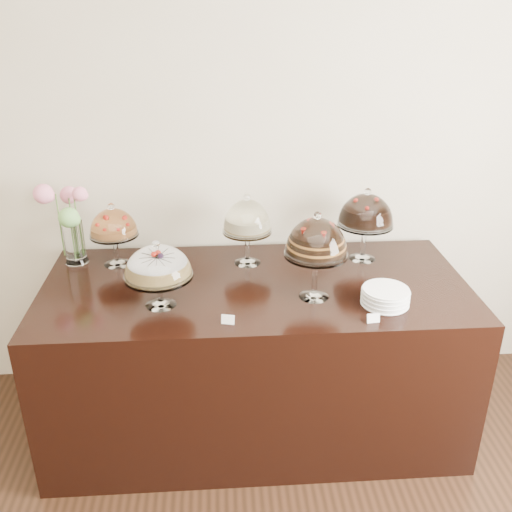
{
  "coord_description": "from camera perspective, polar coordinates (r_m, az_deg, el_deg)",
  "views": [
    {
      "loc": [
        -0.15,
        -0.17,
        2.27
      ],
      "look_at": [
        0.03,
        2.4,
        1.08
      ],
      "focal_mm": 40.0,
      "sensor_mm": 36.0,
      "label": 1
    }
  ],
  "objects": [
    {
      "name": "wall_back",
      "position": [
        3.26,
        -1.26,
        11.17
      ],
      "size": [
        5.0,
        0.04,
        3.0
      ],
      "primitive_type": "cube",
      "color": "#C0B69A",
      "rests_on": "ground"
    },
    {
      "name": "cake_stand_choco_layer",
      "position": [
        2.72,
        6.06,
        1.56
      ],
      "size": [
        0.31,
        0.31,
        0.45
      ],
      "color": "white",
      "rests_on": "display_counter"
    },
    {
      "name": "cake_stand_cheesecake",
      "position": [
        3.08,
        -0.9,
        3.68
      ],
      "size": [
        0.27,
        0.27,
        0.4
      ],
      "color": "white",
      "rests_on": "display_counter"
    },
    {
      "name": "flower_vase",
      "position": [
        3.25,
        -18.32,
        3.52
      ],
      "size": [
        0.29,
        0.31,
        0.45
      ],
      "color": "white",
      "rests_on": "display_counter"
    },
    {
      "name": "cake_stand_dark_choco",
      "position": [
        3.19,
        10.95,
        4.28
      ],
      "size": [
        0.31,
        0.31,
        0.42
      ],
      "color": "white",
      "rests_on": "display_counter"
    },
    {
      "name": "price_card_right",
      "position": [
        2.67,
        11.65,
        -6.11
      ],
      "size": [
        0.06,
        0.02,
        0.04
      ],
      "primitive_type": "cube",
      "rotation": [
        -0.21,
        0.0,
        0.11
      ],
      "color": "white",
      "rests_on": "display_counter"
    },
    {
      "name": "cake_stand_fruit_tart",
      "position": [
        3.18,
        -14.08,
        2.96
      ],
      "size": [
        0.26,
        0.26,
        0.36
      ],
      "color": "white",
      "rests_on": "display_counter"
    },
    {
      "name": "plate_stack",
      "position": [
        2.82,
        12.8,
        -3.98
      ],
      "size": [
        0.23,
        0.23,
        0.08
      ],
      "color": "white",
      "rests_on": "display_counter"
    },
    {
      "name": "cake_stand_sugar_sponge",
      "position": [
        2.71,
        -9.79,
        -0.87
      ],
      "size": [
        0.33,
        0.33,
        0.34
      ],
      "color": "white",
      "rests_on": "display_counter"
    },
    {
      "name": "display_counter",
      "position": [
        3.19,
        -0.06,
        -9.93
      ],
      "size": [
        2.2,
        1.0,
        0.9
      ],
      "primitive_type": "cube",
      "color": "black",
      "rests_on": "ground"
    },
    {
      "name": "price_card_left",
      "position": [
        2.61,
        -2.83,
        -6.37
      ],
      "size": [
        0.06,
        0.03,
        0.04
      ],
      "primitive_type": "cube",
      "rotation": [
        -0.21,
        0.0,
        -0.25
      ],
      "color": "white",
      "rests_on": "display_counter"
    }
  ]
}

